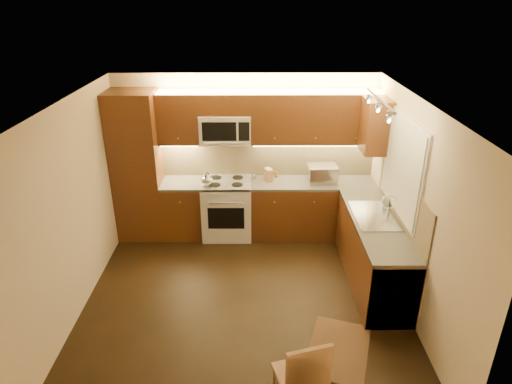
{
  "coord_description": "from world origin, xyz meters",
  "views": [
    {
      "loc": [
        0.13,
        -4.62,
        3.6
      ],
      "look_at": [
        0.15,
        0.55,
        1.25
      ],
      "focal_mm": 31.22,
      "sensor_mm": 36.0,
      "label": 1
    }
  ],
  "objects_px": {
    "microwave": "(225,129)",
    "soap_bottle": "(386,200)",
    "kettle": "(207,179)",
    "knife_block": "(269,175)",
    "dining_chair": "(300,374)",
    "stove": "(227,208)",
    "toaster_oven": "(322,174)",
    "sink": "(375,211)"
  },
  "relations": [
    {
      "from": "microwave",
      "to": "soap_bottle",
      "type": "bearing_deg",
      "value": -23.46
    },
    {
      "from": "kettle",
      "to": "knife_block",
      "type": "xyz_separation_m",
      "value": [
        0.93,
        0.22,
        -0.03
      ]
    },
    {
      "from": "dining_chair",
      "to": "microwave",
      "type": "bearing_deg",
      "value": 87.82
    },
    {
      "from": "microwave",
      "to": "stove",
      "type": "bearing_deg",
      "value": -90.0
    },
    {
      "from": "toaster_oven",
      "to": "microwave",
      "type": "bearing_deg",
      "value": 171.46
    },
    {
      "from": "stove",
      "to": "knife_block",
      "type": "bearing_deg",
      "value": 6.1
    },
    {
      "from": "soap_bottle",
      "to": "microwave",
      "type": "bearing_deg",
      "value": 157.56
    },
    {
      "from": "sink",
      "to": "soap_bottle",
      "type": "relative_size",
      "value": 4.54
    },
    {
      "from": "microwave",
      "to": "kettle",
      "type": "xyz_separation_m",
      "value": [
        -0.28,
        -0.29,
        -0.69
      ]
    },
    {
      "from": "microwave",
      "to": "dining_chair",
      "type": "bearing_deg",
      "value": -76.54
    },
    {
      "from": "microwave",
      "to": "kettle",
      "type": "bearing_deg",
      "value": -133.92
    },
    {
      "from": "toaster_oven",
      "to": "dining_chair",
      "type": "distance_m",
      "value": 3.48
    },
    {
      "from": "stove",
      "to": "microwave",
      "type": "height_order",
      "value": "microwave"
    },
    {
      "from": "kettle",
      "to": "stove",
      "type": "bearing_deg",
      "value": 44.6
    },
    {
      "from": "sink",
      "to": "kettle",
      "type": "bearing_deg",
      "value": 156.94
    },
    {
      "from": "knife_block",
      "to": "toaster_oven",
      "type": "bearing_deg",
      "value": -26.45
    },
    {
      "from": "microwave",
      "to": "kettle",
      "type": "relative_size",
      "value": 3.51
    },
    {
      "from": "stove",
      "to": "dining_chair",
      "type": "distance_m",
      "value": 3.44
    },
    {
      "from": "microwave",
      "to": "sink",
      "type": "bearing_deg",
      "value": -32.21
    },
    {
      "from": "sink",
      "to": "kettle",
      "type": "relative_size",
      "value": 3.97
    },
    {
      "from": "microwave",
      "to": "soap_bottle",
      "type": "xyz_separation_m",
      "value": [
        2.22,
        -0.96,
        -0.73
      ]
    },
    {
      "from": "dining_chair",
      "to": "toaster_oven",
      "type": "bearing_deg",
      "value": 63.61
    },
    {
      "from": "stove",
      "to": "kettle",
      "type": "distance_m",
      "value": 0.65
    },
    {
      "from": "knife_block",
      "to": "stove",
      "type": "bearing_deg",
      "value": 162.22
    },
    {
      "from": "kettle",
      "to": "microwave",
      "type": "bearing_deg",
      "value": 61.65
    },
    {
      "from": "microwave",
      "to": "soap_bottle",
      "type": "height_order",
      "value": "microwave"
    },
    {
      "from": "kettle",
      "to": "soap_bottle",
      "type": "height_order",
      "value": "kettle"
    },
    {
      "from": "toaster_oven",
      "to": "knife_block",
      "type": "height_order",
      "value": "toaster_oven"
    },
    {
      "from": "toaster_oven",
      "to": "knife_block",
      "type": "distance_m",
      "value": 0.82
    },
    {
      "from": "sink",
      "to": "toaster_oven",
      "type": "bearing_deg",
      "value": 114.49
    },
    {
      "from": "dining_chair",
      "to": "soap_bottle",
      "type": "bearing_deg",
      "value": 45.45
    },
    {
      "from": "kettle",
      "to": "dining_chair",
      "type": "distance_m",
      "value": 3.42
    },
    {
      "from": "soap_bottle",
      "to": "kettle",
      "type": "bearing_deg",
      "value": 165.93
    },
    {
      "from": "sink",
      "to": "dining_chair",
      "type": "height_order",
      "value": "sink"
    },
    {
      "from": "knife_block",
      "to": "dining_chair",
      "type": "relative_size",
      "value": 0.22
    },
    {
      "from": "sink",
      "to": "dining_chair",
      "type": "distance_m",
      "value": 2.56
    },
    {
      "from": "sink",
      "to": "toaster_oven",
      "type": "relative_size",
      "value": 1.96
    },
    {
      "from": "stove",
      "to": "soap_bottle",
      "type": "distance_m",
      "value": 2.43
    },
    {
      "from": "microwave",
      "to": "knife_block",
      "type": "xyz_separation_m",
      "value": [
        0.65,
        -0.07,
        -0.72
      ]
    },
    {
      "from": "kettle",
      "to": "knife_block",
      "type": "relative_size",
      "value": 1.09
    },
    {
      "from": "soap_bottle",
      "to": "dining_chair",
      "type": "xyz_separation_m",
      "value": [
        -1.39,
        -2.51,
        -0.53
      ]
    },
    {
      "from": "stove",
      "to": "toaster_oven",
      "type": "relative_size",
      "value": 2.09
    }
  ]
}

